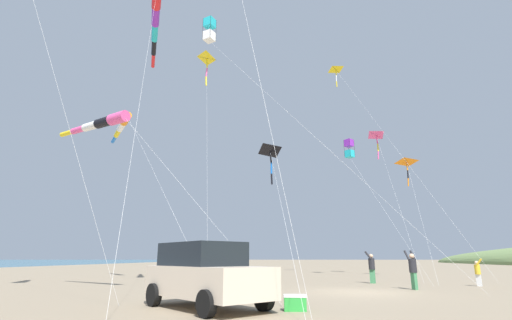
{
  "coord_description": "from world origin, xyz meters",
  "views": [
    {
      "loc": [
        -3.52,
        -16.74,
        1.4
      ],
      "look_at": [
        -4.69,
        6.66,
        7.61
      ],
      "focal_mm": 25.99,
      "sensor_mm": 36.0,
      "label": 1
    }
  ],
  "objects_px": {
    "person_child_grey_jacket": "(201,270)",
    "kite_delta_striped_overhead": "(207,58)",
    "kite_delta_red_high_left": "(407,162)",
    "parked_car": "(205,274)",
    "kite_delta_blue_topmost": "(271,151)",
    "kite_windsock_long_streamer_right": "(100,123)",
    "kite_delta_long_streamer_left": "(377,135)",
    "kite_box_purple_drifting": "(349,149)",
    "person_adult_flyer": "(413,268)",
    "person_child_green_jacket": "(478,271)",
    "kite_windsock_checkered_midright": "(122,125)",
    "kite_box_small_distant": "(210,30)",
    "kite_windsock_teal_far_right": "(155,21)",
    "cooler_box": "(295,303)",
    "kite_delta_black_fish_shape": "(336,70)",
    "person_bystander_far": "(372,266)"
  },
  "relations": [
    {
      "from": "parked_car",
      "to": "cooler_box",
      "type": "xyz_separation_m",
      "value": [
        2.59,
        -0.38,
        -0.74
      ]
    },
    {
      "from": "kite_box_purple_drifting",
      "to": "kite_windsock_teal_far_right",
      "type": "height_order",
      "value": "kite_windsock_teal_far_right"
    },
    {
      "from": "cooler_box",
      "to": "person_child_grey_jacket",
      "type": "bearing_deg",
      "value": 113.58
    },
    {
      "from": "parked_car",
      "to": "person_adult_flyer",
      "type": "height_order",
      "value": "parked_car"
    },
    {
      "from": "parked_car",
      "to": "kite_delta_blue_topmost",
      "type": "distance_m",
      "value": 11.2
    },
    {
      "from": "kite_delta_striped_overhead",
      "to": "kite_windsock_checkered_midright",
      "type": "distance_m",
      "value": 12.82
    },
    {
      "from": "kite_windsock_long_streamer_right",
      "to": "kite_delta_long_streamer_left",
      "type": "distance_m",
      "value": 25.23
    },
    {
      "from": "person_bystander_far",
      "to": "kite_delta_striped_overhead",
      "type": "xyz_separation_m",
      "value": [
        -12.05,
        10.28,
        19.62
      ]
    },
    {
      "from": "person_child_grey_jacket",
      "to": "parked_car",
      "type": "bearing_deg",
      "value": -78.43
    },
    {
      "from": "kite_delta_striped_overhead",
      "to": "kite_delta_long_streamer_left",
      "type": "relative_size",
      "value": 1.62
    },
    {
      "from": "parked_car",
      "to": "person_adult_flyer",
      "type": "distance_m",
      "value": 10.82
    },
    {
      "from": "person_child_grey_jacket",
      "to": "kite_delta_black_fish_shape",
      "type": "bearing_deg",
      "value": 49.31
    },
    {
      "from": "person_child_green_jacket",
      "to": "kite_delta_blue_topmost",
      "type": "bearing_deg",
      "value": -179.2
    },
    {
      "from": "kite_delta_black_fish_shape",
      "to": "kite_delta_long_streamer_left",
      "type": "bearing_deg",
      "value": -9.58
    },
    {
      "from": "kite_delta_red_high_left",
      "to": "kite_delta_long_streamer_left",
      "type": "relative_size",
      "value": 0.77
    },
    {
      "from": "person_bystander_far",
      "to": "kite_delta_blue_topmost",
      "type": "height_order",
      "value": "kite_delta_blue_topmost"
    },
    {
      "from": "kite_delta_striped_overhead",
      "to": "kite_windsock_checkered_midright",
      "type": "height_order",
      "value": "kite_delta_striped_overhead"
    },
    {
      "from": "kite_box_purple_drifting",
      "to": "parked_car",
      "type": "bearing_deg",
      "value": -113.09
    },
    {
      "from": "person_child_green_jacket",
      "to": "kite_delta_black_fish_shape",
      "type": "relative_size",
      "value": 0.07
    },
    {
      "from": "person_adult_flyer",
      "to": "kite_box_small_distant",
      "type": "xyz_separation_m",
      "value": [
        -10.22,
        1.95,
        14.18
      ]
    },
    {
      "from": "parked_car",
      "to": "kite_delta_long_streamer_left",
      "type": "relative_size",
      "value": 0.34
    },
    {
      "from": "kite_box_small_distant",
      "to": "kite_box_purple_drifting",
      "type": "relative_size",
      "value": 1.32
    },
    {
      "from": "kite_windsock_long_streamer_right",
      "to": "person_child_green_jacket",
      "type": "bearing_deg",
      "value": 12.02
    },
    {
      "from": "kite_delta_red_high_left",
      "to": "kite_delta_striped_overhead",
      "type": "distance_m",
      "value": 21.1
    },
    {
      "from": "person_child_grey_jacket",
      "to": "kite_windsock_teal_far_right",
      "type": "xyz_separation_m",
      "value": [
        -3.04,
        -2.08,
        14.81
      ]
    },
    {
      "from": "kite_delta_red_high_left",
      "to": "kite_delta_black_fish_shape",
      "type": "bearing_deg",
      "value": 137.8
    },
    {
      "from": "kite_delta_red_high_left",
      "to": "kite_windsock_teal_far_right",
      "type": "distance_m",
      "value": 21.86
    },
    {
      "from": "kite_box_small_distant",
      "to": "kite_delta_striped_overhead",
      "type": "xyz_separation_m",
      "value": [
        -2.63,
        12.64,
        5.46
      ]
    },
    {
      "from": "person_child_grey_jacket",
      "to": "kite_delta_striped_overhead",
      "type": "xyz_separation_m",
      "value": [
        -2.33,
        11.0,
        19.83
      ]
    },
    {
      "from": "person_child_grey_jacket",
      "to": "kite_windsock_teal_far_right",
      "type": "height_order",
      "value": "kite_windsock_teal_far_right"
    },
    {
      "from": "kite_windsock_checkered_midright",
      "to": "kite_box_purple_drifting",
      "type": "bearing_deg",
      "value": 18.61
    },
    {
      "from": "kite_delta_red_high_left",
      "to": "kite_box_purple_drifting",
      "type": "height_order",
      "value": "kite_box_purple_drifting"
    },
    {
      "from": "kite_delta_blue_topmost",
      "to": "kite_delta_black_fish_shape",
      "type": "xyz_separation_m",
      "value": [
        6.56,
        13.71,
        12.38
      ]
    },
    {
      "from": "kite_delta_striped_overhead",
      "to": "kite_delta_long_streamer_left",
      "type": "height_order",
      "value": "kite_delta_striped_overhead"
    },
    {
      "from": "parked_car",
      "to": "kite_box_purple_drifting",
      "type": "distance_m",
      "value": 24.33
    },
    {
      "from": "person_adult_flyer",
      "to": "kite_delta_striped_overhead",
      "type": "bearing_deg",
      "value": 131.37
    },
    {
      "from": "person_child_grey_jacket",
      "to": "kite_delta_red_high_left",
      "type": "xyz_separation_m",
      "value": [
        15.06,
        8.25,
        8.21
      ]
    },
    {
      "from": "parked_car",
      "to": "person_child_green_jacket",
      "type": "xyz_separation_m",
      "value": [
        12.49,
        9.19,
        -0.2
      ]
    },
    {
      "from": "kite_delta_black_fish_shape",
      "to": "person_child_green_jacket",
      "type": "bearing_deg",
      "value": -73.41
    },
    {
      "from": "kite_windsock_long_streamer_right",
      "to": "kite_delta_blue_topmost",
      "type": "bearing_deg",
      "value": 25.2
    },
    {
      "from": "parked_car",
      "to": "kite_delta_black_fish_shape",
      "type": "bearing_deg",
      "value": 69.63
    },
    {
      "from": "person_adult_flyer",
      "to": "kite_delta_blue_topmost",
      "type": "distance_m",
      "value": 9.34
    },
    {
      "from": "person_child_green_jacket",
      "to": "kite_delta_red_high_left",
      "type": "bearing_deg",
      "value": 87.34
    },
    {
      "from": "person_child_green_jacket",
      "to": "person_child_grey_jacket",
      "type": "distance_m",
      "value": 14.68
    },
    {
      "from": "kite_windsock_long_streamer_right",
      "to": "kite_box_small_distant",
      "type": "bearing_deg",
      "value": 38.9
    },
    {
      "from": "person_child_grey_jacket",
      "to": "kite_delta_red_high_left",
      "type": "height_order",
      "value": "kite_delta_red_high_left"
    },
    {
      "from": "cooler_box",
      "to": "kite_windsock_teal_far_right",
      "type": "relative_size",
      "value": 0.04
    },
    {
      "from": "cooler_box",
      "to": "kite_box_purple_drifting",
      "type": "relative_size",
      "value": 0.05
    },
    {
      "from": "kite_windsock_long_streamer_right",
      "to": "kite_delta_long_streamer_left",
      "type": "height_order",
      "value": "kite_delta_long_streamer_left"
    },
    {
      "from": "parked_car",
      "to": "person_adult_flyer",
      "type": "relative_size",
      "value": 2.52
    }
  ]
}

